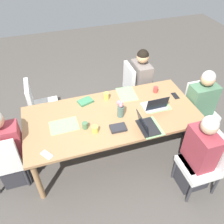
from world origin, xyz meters
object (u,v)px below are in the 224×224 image
object	(u,v)px
person_head_right_left_near	(199,109)
chair_near_left_mid	(205,161)
person_near_left_mid	(198,157)
person_head_left_left_far	(9,152)
dining_table	(112,118)
coffee_mug_centre_right	(85,125)
phone_silver	(47,155)
laptop_head_right_left_near	(155,105)
phone_black	(175,96)
chair_far_right_near	(135,85)
coffee_mug_near_right	(106,96)
laptop_near_left_mid	(146,126)
person_far_right_near	(140,85)
flower_vase	(120,109)
chair_head_right_left_near	(199,107)
chair_head_left_left_far	(4,159)
chair_far_right_mid	(39,105)
coffee_mug_centre_left	(95,129)
book_blue_cover	(85,101)
book_red_cover	(118,128)
coffee_mug_near_left	(156,90)

from	to	relation	value
person_head_right_left_near	chair_near_left_mid	distance (m)	0.98
person_near_left_mid	person_head_left_left_far	size ratio (longest dim) A/B	1.00
dining_table	chair_near_left_mid	size ratio (longest dim) A/B	2.60
dining_table	coffee_mug_centre_right	world-z (taller)	coffee_mug_centre_right
person_head_left_left_far	phone_silver	xyz separation A→B (m)	(0.48, -0.39, 0.23)
person_near_left_mid	person_head_right_left_near	bearing A→B (deg)	56.21
person_near_left_mid	laptop_head_right_left_near	distance (m)	0.87
laptop_head_right_left_near	phone_black	size ratio (longest dim) A/B	2.13
chair_far_right_near	coffee_mug_near_right	bearing A→B (deg)	-141.64
chair_far_right_near	dining_table	bearing A→B (deg)	-128.26
laptop_near_left_mid	person_far_right_near	bearing A→B (deg)	69.71
flower_vase	laptop_near_left_mid	bearing A→B (deg)	-54.09
chair_far_right_near	chair_head_right_left_near	bearing A→B (deg)	-48.65
chair_head_left_left_far	phone_silver	size ratio (longest dim) A/B	6.00
laptop_head_right_left_near	chair_head_right_left_near	bearing A→B (deg)	5.83
coffee_mug_centre_right	laptop_head_right_left_near	bearing A→B (deg)	5.48
dining_table	phone_black	size ratio (longest dim) A/B	15.61
chair_far_right_near	chair_far_right_mid	world-z (taller)	same
flower_vase	coffee_mug_centre_right	distance (m)	0.51
chair_near_left_mid	chair_far_right_near	xyz separation A→B (m)	(-0.23, 1.78, 0.00)
chair_head_right_left_near	coffee_mug_centre_left	bearing A→B (deg)	-170.84
person_head_left_left_far	coffee_mug_centre_left	xyz separation A→B (m)	(1.09, -0.20, 0.27)
chair_far_right_near	coffee_mug_centre_right	xyz separation A→B (m)	(-1.10, -1.03, 0.30)
chair_head_right_left_near	chair_near_left_mid	distance (m)	1.07
chair_head_left_left_far	coffee_mug_centre_left	xyz separation A→B (m)	(1.15, -0.13, 0.30)
book_blue_cover	dining_table	bearing A→B (deg)	-71.13
coffee_mug_centre_right	book_red_cover	xyz separation A→B (m)	(0.39, -0.14, -0.03)
dining_table	person_head_right_left_near	bearing A→B (deg)	-1.18
chair_near_left_mid	laptop_head_right_left_near	xyz separation A→B (m)	(-0.32, 0.85, 0.30)
chair_head_right_left_near	chair_head_left_left_far	bearing A→B (deg)	-176.95
coffee_mug_centre_right	book_red_cover	size ratio (longest dim) A/B	0.45
dining_table	coffee_mug_near_right	xyz separation A→B (m)	(0.03, 0.36, 0.12)
dining_table	flower_vase	size ratio (longest dim) A/B	9.66
laptop_near_left_mid	coffee_mug_near_right	size ratio (longest dim) A/B	3.02
chair_head_left_left_far	chair_far_right_mid	xyz separation A→B (m)	(0.51, 0.97, 0.00)
coffee_mug_centre_left	book_blue_cover	world-z (taller)	coffee_mug_centre_left
laptop_head_right_left_near	coffee_mug_centre_left	bearing A→B (deg)	-167.78
dining_table	person_head_left_left_far	xyz separation A→B (m)	(-1.38, -0.03, -0.16)
chair_head_left_left_far	coffee_mug_near_right	size ratio (longest dim) A/B	8.49
person_head_right_left_near	chair_far_right_mid	distance (m)	2.49
chair_head_right_left_near	book_blue_cover	distance (m)	1.78
person_head_right_left_near	chair_near_left_mid	xyz separation A→B (m)	(-0.46, -0.86, -0.03)
person_head_left_left_far	chair_far_right_near	bearing A→B (deg)	23.94
chair_head_left_left_far	coffee_mug_near_left	size ratio (longest dim) A/B	10.22
person_far_right_near	book_red_cover	world-z (taller)	person_far_right_near
coffee_mug_centre_left	chair_far_right_near	bearing A→B (deg)	48.49
chair_near_left_mid	phone_silver	world-z (taller)	chair_near_left_mid
chair_head_right_left_near	dining_table	bearing A→B (deg)	-178.18
phone_silver	laptop_head_right_left_near	bearing A→B (deg)	-111.02
coffee_mug_centre_right	chair_far_right_mid	bearing A→B (deg)	118.51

